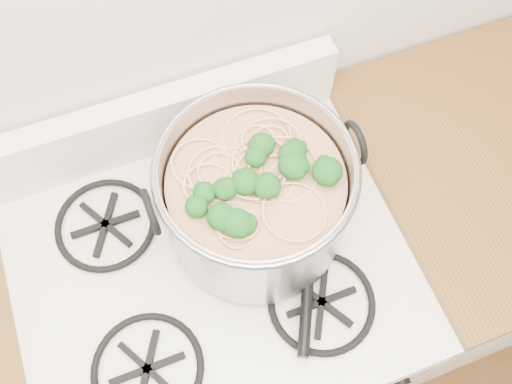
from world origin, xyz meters
name	(u,v)px	position (x,y,z in m)	size (l,w,h in m)	color
gas_range	(223,322)	(0.00, 1.26, 0.44)	(0.76, 0.66, 0.92)	white
counter_right	(509,210)	(0.88, 1.26, 0.46)	(1.00, 0.65, 0.92)	silver
stock_pot	(256,198)	(0.11, 1.31, 1.03)	(0.38, 0.35, 0.24)	#96979F
spatula	(312,225)	(0.21, 1.26, 0.94)	(0.29, 0.31, 0.02)	black
glass_bowl	(243,181)	(0.12, 1.40, 0.94)	(0.12, 0.12, 0.03)	white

